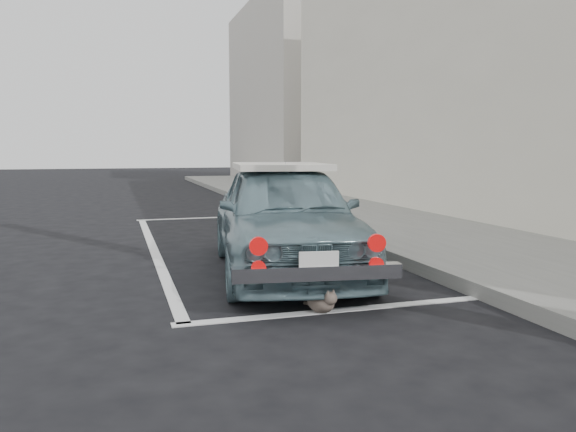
% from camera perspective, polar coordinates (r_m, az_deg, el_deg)
% --- Properties ---
extents(ground, '(80.00, 80.00, 0.00)m').
position_cam_1_polar(ground, '(5.26, -1.30, -8.53)').
color(ground, black).
rests_on(ground, ground).
extents(sidewalk, '(2.80, 40.00, 0.15)m').
position_cam_1_polar(sidewalk, '(8.38, 16.29, -2.55)').
color(sidewalk, slate).
rests_on(sidewalk, ground).
extents(shop_building, '(3.50, 18.00, 7.00)m').
position_cam_1_polar(shop_building, '(11.96, 24.42, 16.26)').
color(shop_building, beige).
rests_on(shop_building, ground).
extents(building_far, '(3.50, 10.00, 8.00)m').
position_cam_1_polar(building_far, '(26.19, 0.08, 12.44)').
color(building_far, '#BCB5AA').
rests_on(building_far, ground).
extents(pline_rear, '(3.00, 0.12, 0.01)m').
position_cam_1_polar(pline_rear, '(4.97, 5.94, -9.44)').
color(pline_rear, silver).
rests_on(pline_rear, ground).
extents(pline_front, '(3.00, 0.12, 0.01)m').
position_cam_1_polar(pline_front, '(11.62, -7.72, -0.17)').
color(pline_front, silver).
rests_on(pline_front, ground).
extents(pline_side, '(0.12, 7.00, 0.01)m').
position_cam_1_polar(pline_side, '(8.02, -13.47, -3.38)').
color(pline_side, silver).
rests_on(pline_side, ground).
extents(retro_coupe, '(2.00, 3.88, 1.26)m').
position_cam_1_polar(retro_coupe, '(6.36, -0.34, -0.02)').
color(retro_coupe, slate).
rests_on(retro_coupe, ground).
extents(cat, '(0.27, 0.41, 0.23)m').
position_cam_1_polar(cat, '(4.85, 3.45, -8.60)').
color(cat, '#68594F').
rests_on(cat, ground).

